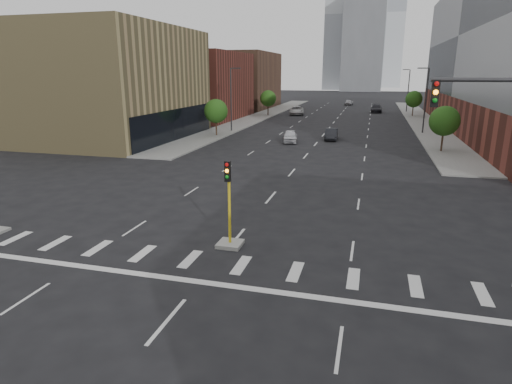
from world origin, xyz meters
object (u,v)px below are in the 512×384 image
at_px(car_near_left, 290,136).
at_px(car_deep_right, 376,109).
at_px(median_traffic_signal, 230,228).
at_px(car_distant, 349,102).
at_px(car_mid_right, 331,134).
at_px(car_far_left, 297,111).

xyz_separation_m(car_near_left, car_deep_right, (10.41, 45.35, 0.07)).
distance_m(median_traffic_signal, car_distant, 98.93).
bearing_deg(car_distant, median_traffic_signal, -83.73).
relative_size(car_mid_right, car_deep_right, 0.78).
xyz_separation_m(car_mid_right, car_far_left, (-10.21, 32.32, 0.12)).
xyz_separation_m(car_near_left, car_far_left, (-5.41, 35.69, 0.10)).
xyz_separation_m(car_far_left, car_deep_right, (15.82, 9.66, -0.03)).
xyz_separation_m(car_deep_right, car_distant, (-6.97, 20.04, -0.06)).
distance_m(median_traffic_signal, car_near_left, 33.69).
bearing_deg(car_deep_right, car_distant, 108.34).
height_order(car_near_left, car_deep_right, car_deep_right).
bearing_deg(car_distant, car_far_left, -100.24).
bearing_deg(car_near_left, car_deep_right, 67.36).
xyz_separation_m(car_near_left, car_mid_right, (4.80, 3.37, -0.02)).
xyz_separation_m(car_near_left, car_distant, (3.44, 65.40, 0.01)).
bearing_deg(median_traffic_signal, car_distant, 89.92).
distance_m(median_traffic_signal, car_deep_right, 79.20).
xyz_separation_m(median_traffic_signal, car_deep_right, (7.11, 78.88, -0.16)).
bearing_deg(median_traffic_signal, car_deep_right, 84.85).
relative_size(median_traffic_signal, car_mid_right, 1.00).
height_order(car_near_left, car_far_left, car_far_left).
bearing_deg(car_far_left, car_deep_right, 22.39).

